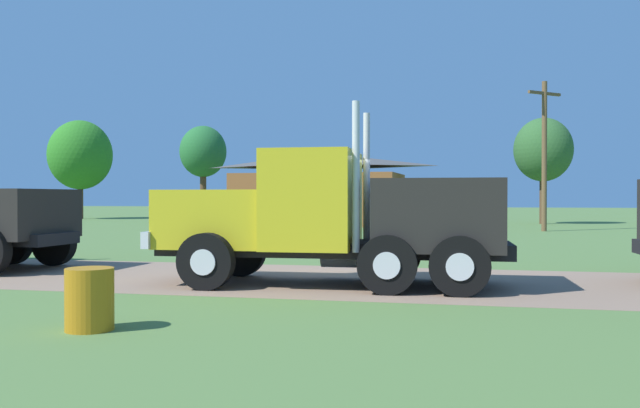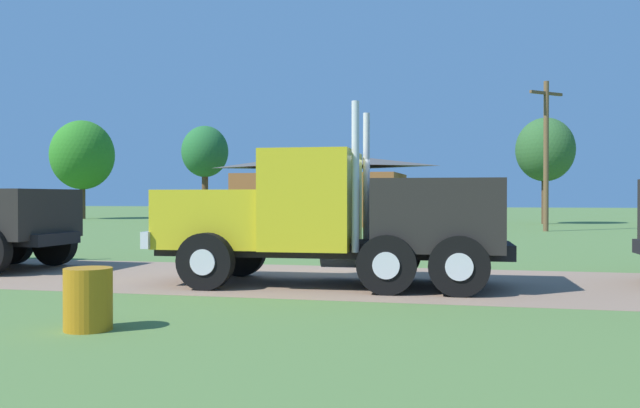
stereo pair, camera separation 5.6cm
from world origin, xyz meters
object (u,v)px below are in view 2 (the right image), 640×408
shed_building (321,190)px  utility_pole_near (546,151)px  truck_foreground_white (335,219)px  steel_barrel (88,299)px

shed_building → utility_pole_near: 13.82m
truck_foreground_white → steel_barrel: size_ratio=8.66×
steel_barrel → utility_pole_near: 29.09m
shed_building → utility_pole_near: utility_pole_near is taller
utility_pole_near → shed_building: bearing=158.3°
truck_foreground_white → utility_pole_near: bearing=74.6°
truck_foreground_white → steel_barrel: truck_foreground_white is taller
steel_barrel → truck_foreground_white: bearing=66.4°
shed_building → utility_pole_near: (12.72, -5.07, 1.87)m
shed_building → utility_pole_near: bearing=-21.7°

